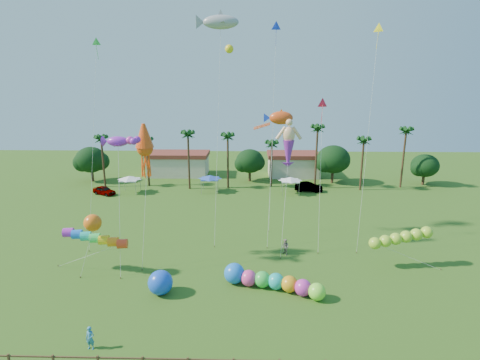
{
  "coord_description": "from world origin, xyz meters",
  "views": [
    {
      "loc": [
        0.97,
        -26.81,
        18.28
      ],
      "look_at": [
        0.0,
        10.0,
        9.0
      ],
      "focal_mm": 28.0,
      "sensor_mm": 36.0,
      "label": 1
    }
  ],
  "objects_px": {
    "spectator_b": "(285,247)",
    "blue_ball": "(160,283)",
    "spectator_a": "(90,338)",
    "car_a": "(104,190)",
    "car_b": "(309,187)",
    "caterpillar_inflatable": "(269,281)"
  },
  "relations": [
    {
      "from": "spectator_a",
      "to": "caterpillar_inflatable",
      "type": "distance_m",
      "value": 15.67
    },
    {
      "from": "car_b",
      "to": "spectator_b",
      "type": "xyz_separation_m",
      "value": [
        -6.54,
        -26.02,
        0.1
      ]
    },
    {
      "from": "blue_ball",
      "to": "car_b",
      "type": "bearing_deg",
      "value": 61.72
    },
    {
      "from": "car_b",
      "to": "spectator_a",
      "type": "relative_size",
      "value": 2.8
    },
    {
      "from": "car_a",
      "to": "spectator_a",
      "type": "bearing_deg",
      "value": -132.33
    },
    {
      "from": "spectator_b",
      "to": "blue_ball",
      "type": "relative_size",
      "value": 0.82
    },
    {
      "from": "car_a",
      "to": "spectator_b",
      "type": "relative_size",
      "value": 2.36
    },
    {
      "from": "car_a",
      "to": "car_b",
      "type": "xyz_separation_m",
      "value": [
        35.71,
        2.96,
        0.07
      ]
    },
    {
      "from": "spectator_b",
      "to": "blue_ball",
      "type": "xyz_separation_m",
      "value": [
        -11.98,
        -8.41,
        0.2
      ]
    },
    {
      "from": "car_b",
      "to": "caterpillar_inflatable",
      "type": "relative_size",
      "value": 0.52
    },
    {
      "from": "spectator_b",
      "to": "blue_ball",
      "type": "height_order",
      "value": "blue_ball"
    },
    {
      "from": "blue_ball",
      "to": "car_a",
      "type": "bearing_deg",
      "value": 118.64
    },
    {
      "from": "spectator_b",
      "to": "spectator_a",
      "type": "bearing_deg",
      "value": -75.45
    },
    {
      "from": "caterpillar_inflatable",
      "to": "blue_ball",
      "type": "bearing_deg",
      "value": -154.26
    },
    {
      "from": "car_a",
      "to": "car_b",
      "type": "bearing_deg",
      "value": -57.24
    },
    {
      "from": "car_a",
      "to": "spectator_b",
      "type": "height_order",
      "value": "spectator_b"
    },
    {
      "from": "spectator_b",
      "to": "blue_ball",
      "type": "bearing_deg",
      "value": -86.37
    },
    {
      "from": "spectator_a",
      "to": "car_a",
      "type": "bearing_deg",
      "value": 116.85
    },
    {
      "from": "car_a",
      "to": "spectator_b",
      "type": "xyz_separation_m",
      "value": [
        29.16,
        -23.06,
        0.18
      ]
    },
    {
      "from": "spectator_a",
      "to": "blue_ball",
      "type": "height_order",
      "value": "blue_ball"
    },
    {
      "from": "spectator_a",
      "to": "blue_ball",
      "type": "relative_size",
      "value": 0.78
    },
    {
      "from": "spectator_b",
      "to": "car_b",
      "type": "bearing_deg",
      "value": 134.44
    }
  ]
}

